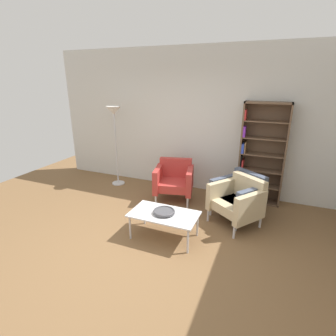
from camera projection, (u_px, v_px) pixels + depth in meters
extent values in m
plane|color=brown|center=(140.00, 248.00, 3.69)|extent=(8.32, 8.32, 0.00)
cube|color=silver|center=(194.00, 121.00, 5.37)|extent=(6.40, 0.12, 2.90)
cube|color=brown|center=(241.00, 152.00, 4.97)|extent=(0.03, 0.30, 1.90)
cube|color=brown|center=(285.00, 157.00, 4.69)|extent=(0.03, 0.30, 1.90)
cube|color=brown|center=(269.00, 103.00, 4.52)|extent=(0.80, 0.30, 0.03)
cube|color=brown|center=(257.00, 200.00, 5.13)|extent=(0.80, 0.30, 0.03)
cube|color=brown|center=(263.00, 153.00, 4.95)|extent=(0.80, 0.02, 1.90)
cube|color=brown|center=(259.00, 185.00, 5.02)|extent=(0.76, 0.28, 0.02)
cube|color=brown|center=(260.00, 170.00, 4.93)|extent=(0.76, 0.28, 0.02)
cube|color=brown|center=(262.00, 154.00, 4.83)|extent=(0.76, 0.28, 0.02)
cube|color=brown|center=(264.00, 138.00, 4.73)|extent=(0.76, 0.28, 0.02)
cube|color=brown|center=(266.00, 121.00, 4.63)|extent=(0.76, 0.28, 0.02)
cube|color=white|center=(239.00, 190.00, 5.18)|extent=(0.02, 0.22, 0.27)
cube|color=yellow|center=(240.00, 193.00, 5.16)|extent=(0.04, 0.19, 0.18)
cube|color=blue|center=(240.00, 177.00, 5.06)|extent=(0.02, 0.17, 0.25)
cube|color=olive|center=(242.00, 177.00, 5.08)|extent=(0.03, 0.23, 0.21)
cube|color=black|center=(241.00, 162.00, 4.96)|extent=(0.02, 0.17, 0.25)
cube|color=red|center=(243.00, 164.00, 4.99)|extent=(0.02, 0.22, 0.17)
cube|color=blue|center=(243.00, 148.00, 4.88)|extent=(0.04, 0.20, 0.17)
cube|color=olive|center=(246.00, 147.00, 4.89)|extent=(0.02, 0.25, 0.21)
cube|color=purple|center=(245.00, 131.00, 4.77)|extent=(0.04, 0.17, 0.19)
cube|color=red|center=(246.00, 115.00, 4.69)|extent=(0.02, 0.20, 0.18)
cube|color=silver|center=(164.00, 214.00, 3.83)|extent=(1.00, 0.56, 0.02)
cylinder|color=silver|center=(130.00, 227.00, 3.86)|extent=(0.03, 0.03, 0.38)
cylinder|color=silver|center=(188.00, 241.00, 3.53)|extent=(0.03, 0.03, 0.38)
cylinder|color=silver|center=(144.00, 213.00, 4.26)|extent=(0.03, 0.03, 0.38)
cylinder|color=silver|center=(197.00, 225.00, 3.94)|extent=(0.03, 0.03, 0.38)
cylinder|color=#4C4C51|center=(164.00, 213.00, 3.83)|extent=(0.13, 0.13, 0.02)
cylinder|color=#4C4C51|center=(164.00, 212.00, 3.82)|extent=(0.32, 0.32, 0.02)
torus|color=#4C4C51|center=(164.00, 211.00, 3.82)|extent=(0.32, 0.32, 0.02)
cube|color=#C6B289|center=(236.00, 206.00, 4.22)|extent=(0.86, 0.85, 0.16)
cube|color=#C6B289|center=(249.00, 188.00, 4.26)|extent=(0.59, 0.47, 0.38)
cube|color=#C6B289|center=(222.00, 194.00, 4.42)|extent=(0.44, 0.56, 0.46)
cube|color=#C6B289|center=(250.00, 208.00, 3.92)|extent=(0.44, 0.56, 0.46)
cylinder|color=silver|center=(208.00, 214.00, 4.37)|extent=(0.04, 0.04, 0.24)
cylinder|color=silver|center=(234.00, 231.00, 3.89)|extent=(0.04, 0.04, 0.24)
cylinder|color=silver|center=(233.00, 206.00, 4.66)|extent=(0.04, 0.04, 0.24)
cylinder|color=silver|center=(260.00, 221.00, 4.17)|extent=(0.04, 0.04, 0.24)
cube|color=#B73833|center=(174.00, 185.00, 5.08)|extent=(0.76, 0.71, 0.16)
cube|color=#B73833|center=(176.00, 167.00, 5.25)|extent=(0.65, 0.26, 0.38)
cube|color=#B73833|center=(158.00, 179.00, 5.08)|extent=(0.24, 0.63, 0.46)
cube|color=#B73833|center=(190.00, 181.00, 4.98)|extent=(0.24, 0.63, 0.46)
cylinder|color=silver|center=(156.00, 200.00, 4.90)|extent=(0.04, 0.04, 0.24)
cylinder|color=silver|center=(187.00, 202.00, 4.81)|extent=(0.04, 0.04, 0.24)
cylinder|color=silver|center=(161.00, 188.00, 5.45)|extent=(0.04, 0.04, 0.24)
cylinder|color=silver|center=(190.00, 190.00, 5.36)|extent=(0.04, 0.04, 0.24)
cube|color=#4C566B|center=(237.00, 201.00, 4.41)|extent=(0.86, 0.84, 0.16)
cube|color=#4C566B|center=(250.00, 183.00, 4.46)|extent=(0.59, 0.47, 0.38)
cube|color=#4C566B|center=(224.00, 189.00, 4.62)|extent=(0.44, 0.56, 0.46)
cube|color=#4C566B|center=(251.00, 202.00, 4.12)|extent=(0.44, 0.56, 0.46)
cylinder|color=silver|center=(211.00, 209.00, 4.56)|extent=(0.04, 0.04, 0.24)
cylinder|color=silver|center=(236.00, 224.00, 4.08)|extent=(0.04, 0.04, 0.24)
cylinder|color=silver|center=(235.00, 201.00, 4.85)|extent=(0.04, 0.04, 0.24)
cylinder|color=silver|center=(261.00, 214.00, 4.37)|extent=(0.04, 0.04, 0.24)
cylinder|color=silver|center=(118.00, 183.00, 5.98)|extent=(0.28, 0.28, 0.02)
cylinder|color=silver|center=(116.00, 148.00, 5.71)|extent=(0.03, 0.03, 1.65)
cone|color=white|center=(114.00, 111.00, 5.45)|extent=(0.32, 0.32, 0.18)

